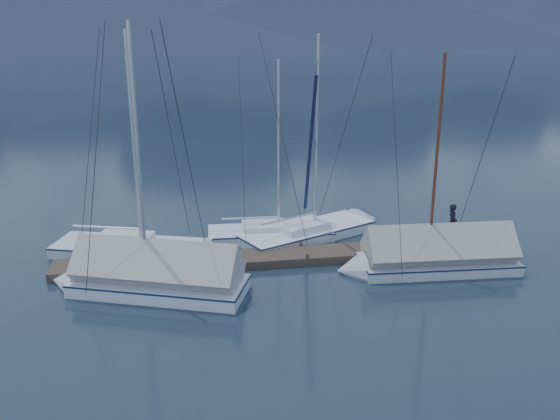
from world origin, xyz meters
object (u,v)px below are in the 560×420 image
at_px(sailboat_open_mid, 289,234).
at_px(person, 452,223).
at_px(sailboat_covered_near, 425,259).
at_px(sailboat_covered_far, 143,278).
at_px(sailboat_open_left, 154,251).
at_px(sailboat_open_right, 324,230).

height_order(sailboat_open_mid, person, sailboat_open_mid).
relative_size(sailboat_open_mid, sailboat_covered_near, 0.94).
bearing_deg(sailboat_covered_far, sailboat_open_left, 86.49).
height_order(sailboat_open_left, sailboat_covered_far, sailboat_covered_far).
distance_m(sailboat_open_left, sailboat_covered_near, 11.11).
distance_m(sailboat_open_mid, sailboat_covered_far, 7.82).
xyz_separation_m(sailboat_open_right, sailboat_covered_far, (-7.86, -4.94, 0.33)).
distance_m(sailboat_covered_far, person, 13.05).
relative_size(sailboat_open_mid, person, 5.20).
xyz_separation_m(sailboat_open_right, person, (4.98, -2.72, 1.00)).
height_order(sailboat_open_left, sailboat_open_mid, sailboat_open_left).
bearing_deg(sailboat_open_mid, sailboat_open_right, 6.09).
height_order(sailboat_open_mid, sailboat_covered_near, sailboat_covered_near).
distance_m(sailboat_open_left, sailboat_open_mid, 6.11).
relative_size(sailboat_open_right, sailboat_covered_near, 1.06).
xyz_separation_m(sailboat_open_mid, sailboat_open_right, (1.68, 0.18, 0.02)).
bearing_deg(person, sailboat_open_left, 90.25).
xyz_separation_m(sailboat_covered_near, sailboat_covered_far, (-10.82, -0.21, 0.05)).
bearing_deg(sailboat_covered_near, sailboat_open_left, 162.80).
bearing_deg(sailboat_open_left, sailboat_open_right, 10.76).
distance_m(sailboat_open_right, person, 5.76).
relative_size(sailboat_open_left, person, 6.01).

